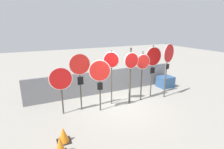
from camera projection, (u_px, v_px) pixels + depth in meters
The scene contains 13 objects.
ground_plane at pixel (119, 104), 8.08m from camera, with size 40.00×40.00×0.00m, color gray.
fence_back at pixel (105, 82), 9.29m from camera, with size 8.04×0.12×1.25m.
stop_sign_0 at pixel (61, 81), 6.77m from camera, with size 0.91×0.16×1.98m.
stop_sign_1 at pixel (80, 68), 7.02m from camera, with size 0.88×0.11×2.45m.
stop_sign_2 at pixel (100, 74), 7.00m from camera, with size 0.85×0.29×2.20m.
stop_sign_3 at pixel (111, 64), 7.58m from camera, with size 0.59×0.41×2.48m.
stop_sign_4 at pixel (131, 68), 7.66m from camera, with size 0.72×0.16×2.59m.
stop_sign_5 at pixel (143, 66), 8.02m from camera, with size 0.71×0.14×2.38m.
stop_sign_6 at pixel (153, 59), 8.46m from camera, with size 0.93×0.12×2.60m.
stop_sign_7 at pixel (168, 58), 8.29m from camera, with size 0.86×0.32×2.69m.
traffic_cone_0 at pixel (63, 135), 5.41m from camera, with size 0.41×0.41×0.49m.
traffic_cone_1 at pixel (60, 145), 4.87m from camera, with size 0.36×0.36×0.58m.
storage_crate at pixel (165, 82), 10.24m from camera, with size 0.84×0.73×0.63m.
Camera 1 is at (-3.46, -6.55, 3.52)m, focal length 28.00 mm.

